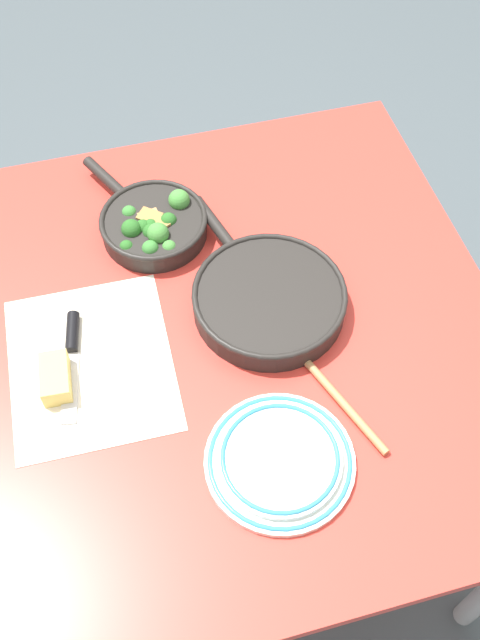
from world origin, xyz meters
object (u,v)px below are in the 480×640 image
Objects in this scene: skillet_broccoli at (153,224)px; skillet_eggs at (268,299)px; wooden_spoon at (309,364)px; dinner_plate_stack at (280,460)px; grater_knife at (72,350)px; cheese_block at (56,378)px.

skillet_broccoli reaches higher than skillet_eggs.
dinner_plate_stack reaches higher than wooden_spoon.
skillet_broccoli is 0.33m from grater_knife.
skillet_broccoli is 1.46× the size of grater_knife.
cheese_block is (0.08, 0.46, 0.01)m from wooden_spoon.
skillet_broccoli is 0.45m from wooden_spoon.
skillet_broccoli is 0.77× the size of skillet_eggs.
dinner_plate_stack is (-0.17, 0.11, 0.00)m from wooden_spoon.
dinner_plate_stack is at bearing 164.74° from skillet_broccoli.
grater_knife is 2.43× the size of cheese_block.
skillet_broccoli is at bearing 8.52° from wooden_spoon.
grater_knife is at bearing 75.97° from skillet_eggs.
grater_knife is (-0.01, 0.39, -0.02)m from skillet_eggs.
grater_knife is (-0.25, 0.21, -0.02)m from skillet_broccoli.
grater_knife is at bearing 45.05° from dinner_plate_stack.
cheese_block is at bearing 116.76° from skillet_broccoli.
skillet_eggs reaches higher than wooden_spoon.
skillet_eggs reaches higher than dinner_plate_stack.
grater_knife is 0.90× the size of dinner_plate_stack.
skillet_broccoli reaches higher than dinner_plate_stack.
skillet_broccoli is 0.58m from dinner_plate_stack.
cheese_block reaches higher than wooden_spoon.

